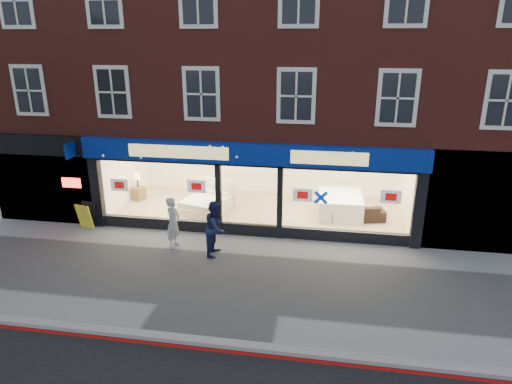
% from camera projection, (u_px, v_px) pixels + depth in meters
% --- Properties ---
extents(ground, '(120.00, 120.00, 0.00)m').
position_uv_depth(ground, '(230.00, 279.00, 12.96)').
color(ground, gray).
rests_on(ground, ground).
extents(kerb_line, '(60.00, 0.10, 0.01)m').
position_uv_depth(kerb_line, '(199.00, 349.00, 10.07)').
color(kerb_line, '#8C0A07').
rests_on(kerb_line, ground).
extents(kerb_stone, '(60.00, 0.25, 0.12)m').
position_uv_depth(kerb_stone, '(202.00, 341.00, 10.23)').
color(kerb_stone, gray).
rests_on(kerb_stone, ground).
extents(showroom_floor, '(11.00, 4.50, 0.10)m').
position_uv_depth(showroom_floor, '(259.00, 211.00, 17.84)').
color(showroom_floor, tan).
rests_on(showroom_floor, ground).
extents(building, '(19.00, 8.26, 10.30)m').
position_uv_depth(building, '(266.00, 32.00, 17.25)').
color(building, maroon).
rests_on(building, ground).
extents(display_bed, '(2.06, 2.28, 1.07)m').
position_uv_depth(display_bed, '(208.00, 203.00, 17.67)').
color(display_bed, silver).
rests_on(display_bed, showroom_floor).
extents(bedside_table, '(0.58, 0.58, 0.55)m').
position_uv_depth(bedside_table, '(139.00, 193.00, 18.83)').
color(bedside_table, brown).
rests_on(bedside_table, showroom_floor).
extents(mattress_stack, '(1.65, 2.06, 0.79)m').
position_uv_depth(mattress_stack, '(340.00, 205.00, 17.20)').
color(mattress_stack, white).
rests_on(mattress_stack, showroom_floor).
extents(sofa, '(2.13, 1.20, 0.59)m').
position_uv_depth(sofa, '(357.00, 212.00, 16.75)').
color(sofa, black).
rests_on(sofa, showroom_floor).
extents(a_board, '(0.69, 0.53, 0.95)m').
position_uv_depth(a_board, '(86.00, 216.00, 16.23)').
color(a_board, yellow).
rests_on(a_board, ground).
extents(pedestrian_grey, '(0.46, 0.65, 1.69)m').
position_uv_depth(pedestrian_grey, '(173.00, 222.00, 14.69)').
color(pedestrian_grey, '#B2B5BA').
rests_on(pedestrian_grey, ground).
extents(pedestrian_blue, '(0.73, 0.91, 1.77)m').
position_uv_depth(pedestrian_blue, '(216.00, 228.00, 14.19)').
color(pedestrian_blue, '#171C42').
rests_on(pedestrian_blue, ground).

